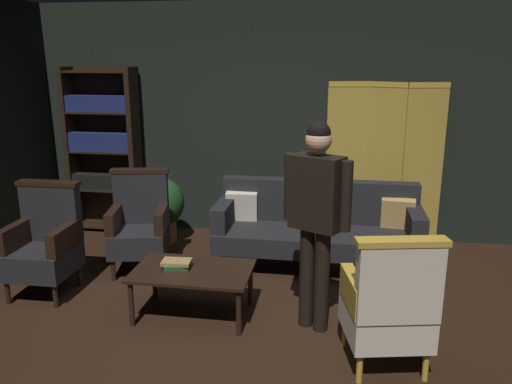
# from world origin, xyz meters

# --- Properties ---
(ground_plane) EXTENTS (10.00, 10.00, 0.00)m
(ground_plane) POSITION_xyz_m (0.00, 0.00, 0.00)
(ground_plane) COLOR black
(back_wall) EXTENTS (7.20, 0.10, 2.80)m
(back_wall) POSITION_xyz_m (0.00, 2.45, 1.40)
(back_wall) COLOR black
(back_wall) RESTS_ON ground_plane
(folding_screen) EXTENTS (1.31, 0.24, 1.90)m
(folding_screen) POSITION_xyz_m (1.25, 2.17, 0.99)
(folding_screen) COLOR #B29338
(folding_screen) RESTS_ON ground_plane
(bookshelf) EXTENTS (0.90, 0.32, 2.05)m
(bookshelf) POSITION_xyz_m (-2.15, 2.19, 1.07)
(bookshelf) COLOR black
(bookshelf) RESTS_ON ground_plane
(velvet_couch) EXTENTS (2.12, 0.78, 0.88)m
(velvet_couch) POSITION_xyz_m (0.55, 1.45, 0.45)
(velvet_couch) COLOR black
(velvet_couch) RESTS_ON ground_plane
(coffee_table) EXTENTS (1.00, 0.64, 0.42)m
(coffee_table) POSITION_xyz_m (-0.44, 0.15, 0.37)
(coffee_table) COLOR black
(coffee_table) RESTS_ON ground_plane
(armchair_gilt_accent) EXTENTS (0.69, 0.68, 1.04)m
(armchair_gilt_accent) POSITION_xyz_m (1.13, -0.38, 0.49)
(armchair_gilt_accent) COLOR gold
(armchair_gilt_accent) RESTS_ON ground_plane
(armchair_wing_left) EXTENTS (0.68, 0.68, 1.04)m
(armchair_wing_left) POSITION_xyz_m (-1.26, 1.04, 0.49)
(armchair_wing_left) COLOR black
(armchair_wing_left) RESTS_ON ground_plane
(armchair_wing_right) EXTENTS (0.60, 0.59, 1.04)m
(armchair_wing_right) POSITION_xyz_m (-1.93, 0.38, 0.49)
(armchair_wing_right) COLOR black
(armchair_wing_right) RESTS_ON ground_plane
(standing_figure) EXTENTS (0.53, 0.37, 1.70)m
(standing_figure) POSITION_xyz_m (0.59, 0.11, 1.03)
(standing_figure) COLOR black
(standing_figure) RESTS_ON ground_plane
(potted_plant) EXTENTS (0.49, 0.49, 0.78)m
(potted_plant) POSITION_xyz_m (-1.28, 1.85, 0.45)
(potted_plant) COLOR brown
(potted_plant) RESTS_ON ground_plane
(book_green_cloth) EXTENTS (0.24, 0.21, 0.04)m
(book_green_cloth) POSITION_xyz_m (-0.58, 0.16, 0.44)
(book_green_cloth) COLOR #1E4C28
(book_green_cloth) RESTS_ON coffee_table
(book_tan_leather) EXTENTS (0.25, 0.17, 0.03)m
(book_tan_leather) POSITION_xyz_m (-0.58, 0.16, 0.48)
(book_tan_leather) COLOR #9E7A47
(book_tan_leather) RESTS_ON book_green_cloth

